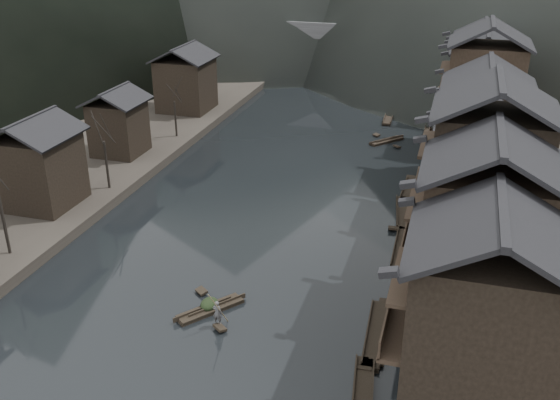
% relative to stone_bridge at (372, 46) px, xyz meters
% --- Properties ---
extents(water, '(300.00, 300.00, 0.00)m').
position_rel_stone_bridge_xyz_m(water, '(0.00, -72.00, -5.11)').
color(water, black).
rests_on(water, ground).
extents(left_bank, '(40.00, 200.00, 1.20)m').
position_rel_stone_bridge_xyz_m(left_bank, '(-35.00, -32.00, -4.51)').
color(left_bank, '#2D2823').
rests_on(left_bank, ground).
extents(stilt_houses, '(9.00, 67.60, 16.30)m').
position_rel_stone_bridge_xyz_m(stilt_houses, '(17.28, -53.30, 3.92)').
color(stilt_houses, black).
rests_on(stilt_houses, ground).
extents(left_houses, '(8.10, 53.20, 8.73)m').
position_rel_stone_bridge_xyz_m(left_houses, '(-20.50, -51.88, 0.55)').
color(left_houses, black).
rests_on(left_houses, left_bank).
extents(bare_trees, '(3.82, 43.53, 7.65)m').
position_rel_stone_bridge_xyz_m(bare_trees, '(-17.00, -63.47, 1.21)').
color(bare_trees, black).
rests_on(bare_trees, left_bank).
extents(moored_sampans, '(3.33, 72.39, 0.47)m').
position_rel_stone_bridge_xyz_m(moored_sampans, '(12.02, -45.27, -4.91)').
color(moored_sampans, black).
rests_on(moored_sampans, water).
extents(midriver_boats, '(11.76, 27.15, 0.45)m').
position_rel_stone_bridge_xyz_m(midriver_boats, '(4.20, -22.30, -4.91)').
color(midriver_boats, black).
rests_on(midriver_boats, water).
extents(stone_bridge, '(40.00, 6.00, 9.00)m').
position_rel_stone_bridge_xyz_m(stone_bridge, '(0.00, 0.00, 0.00)').
color(stone_bridge, '#4C4C4F').
rests_on(stone_bridge, ground).
extents(hero_sampan, '(4.01, 4.82, 0.44)m').
position_rel_stone_bridge_xyz_m(hero_sampan, '(0.05, -72.47, -4.91)').
color(hero_sampan, black).
rests_on(hero_sampan, water).
extents(cargo_heap, '(1.19, 1.55, 0.71)m').
position_rel_stone_bridge_xyz_m(cargo_heap, '(-0.10, -72.27, -4.31)').
color(cargo_heap, black).
rests_on(cargo_heap, hero_sampan).
extents(boatman, '(0.66, 0.45, 1.79)m').
position_rel_stone_bridge_xyz_m(boatman, '(1.20, -73.96, -3.78)').
color(boatman, '#515052').
rests_on(boatman, hero_sampan).
extents(bamboo_pole, '(0.74, 2.01, 3.59)m').
position_rel_stone_bridge_xyz_m(bamboo_pole, '(1.40, -73.96, -1.09)').
color(bamboo_pole, '#8C7A51').
rests_on(bamboo_pole, boatman).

